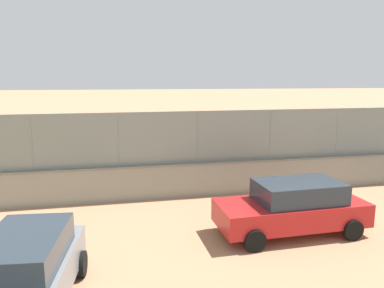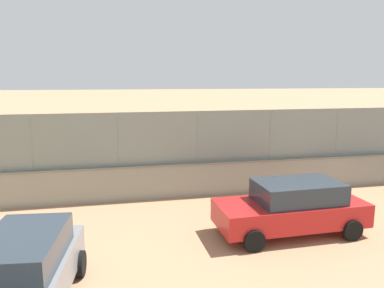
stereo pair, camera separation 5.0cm
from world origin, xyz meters
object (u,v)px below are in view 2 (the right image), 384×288
object	(u,v)px
sports_ball	(177,156)
parked_car_grey	(22,276)
player_crossing_court	(146,140)
player_baseline_waiting	(175,160)
player_foreground_swinging	(178,137)
spare_ball_by_wall	(261,180)
parked_car_red	(292,207)

from	to	relation	value
sports_ball	parked_car_grey	distance (m)	15.28
player_crossing_court	player_baseline_waiting	distance (m)	6.51
parked_car_grey	player_foreground_swinging	bearing A→B (deg)	-108.53
sports_ball	spare_ball_by_wall	world-z (taller)	sports_ball
player_crossing_court	sports_ball	size ratio (longest dim) A/B	10.95
player_foreground_swinging	parked_car_red	size ratio (longest dim) A/B	0.31
spare_ball_by_wall	sports_ball	bearing A→B (deg)	-62.83
spare_ball_by_wall	player_foreground_swinging	bearing A→B (deg)	-72.23
spare_ball_by_wall	parked_car_grey	xyz separation A→B (m)	(8.28, 8.35, 0.80)
player_baseline_waiting	parked_car_grey	bearing A→B (deg)	64.56
player_crossing_court	player_baseline_waiting	bearing A→B (deg)	98.01
sports_ball	player_crossing_court	bearing A→B (deg)	-33.46
player_baseline_waiting	parked_car_red	bearing A→B (deg)	113.46
player_baseline_waiting	sports_ball	distance (m)	5.42
player_crossing_court	sports_ball	xyz separation A→B (m)	(-1.79, 1.18, -0.85)
player_baseline_waiting	spare_ball_by_wall	xyz separation A→B (m)	(-3.96, 0.73, -0.95)
player_foreground_swinging	parked_car_grey	size ratio (longest dim) A/B	0.33
sports_ball	player_baseline_waiting	bearing A→B (deg)	80.53
parked_car_red	sports_ball	bearing A→B (deg)	-80.82
player_foreground_swinging	parked_car_grey	distance (m)	17.62
player_crossing_court	spare_ball_by_wall	world-z (taller)	player_crossing_court
player_baseline_waiting	sports_ball	world-z (taller)	player_baseline_waiting
player_foreground_swinging	parked_car_grey	xyz separation A→B (m)	(5.60, 16.71, -0.01)
sports_ball	parked_car_red	xyz separation A→B (m)	(-1.88, 11.62, 0.77)
parked_car_red	parked_car_grey	xyz separation A→B (m)	(7.08, 2.72, 0.00)
spare_ball_by_wall	parked_car_grey	bearing A→B (deg)	45.24
player_crossing_court	parked_car_red	xyz separation A→B (m)	(-3.67, 12.80, -0.08)
player_foreground_swinging	player_baseline_waiting	size ratio (longest dim) A/B	0.87
player_crossing_court	sports_ball	bearing A→B (deg)	146.54
player_crossing_court	parked_car_grey	bearing A→B (deg)	77.61
player_baseline_waiting	sports_ball	xyz separation A→B (m)	(-0.88, -5.27, -0.91)
sports_ball	parked_car_grey	world-z (taller)	parked_car_grey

